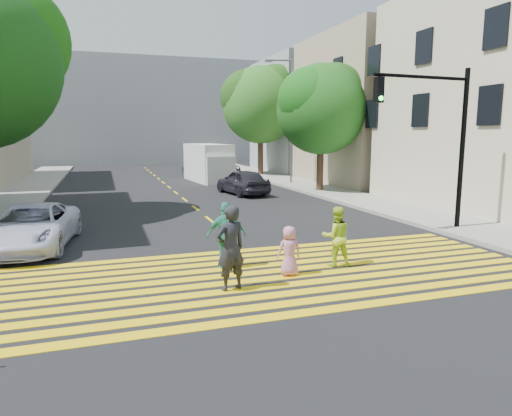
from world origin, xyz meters
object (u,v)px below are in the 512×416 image
white_sedan (32,227)px  dark_car_near (242,182)px  pedestrian_child (289,251)px  dark_car_parked (223,167)px  white_van (209,164)px  tree_right_near (322,105)px  traffic_signal (440,127)px  pedestrian_extra (226,235)px  pedestrian_woman (336,236)px  tree_right_far (262,101)px  pedestrian_man (231,248)px  silver_car (198,168)px

white_sedan → dark_car_near: size_ratio=1.11×
dark_car_near → pedestrian_child: bearing=68.0°
dark_car_parked → white_van: 4.58m
tree_right_near → white_sedan: tree_right_near is taller
pedestrian_child → traffic_signal: (6.73, 2.95, 3.04)m
pedestrian_child → pedestrian_extra: (-1.29, 1.12, 0.25)m
dark_car_parked → traffic_signal: traffic_signal is taller
pedestrian_child → dark_car_parked: 27.09m
pedestrian_woman → pedestrian_extra: (-2.78, 0.72, 0.07)m
dark_car_near → traffic_signal: bearing=96.5°
tree_right_near → pedestrian_child: bearing=-119.0°
pedestrian_extra → pedestrian_child: bearing=149.2°
dark_car_near → traffic_signal: traffic_signal is taller
tree_right_far → white_sedan: bearing=-124.9°
tree_right_near → tree_right_far: bearing=88.7°
pedestrian_man → traffic_signal: size_ratio=0.34×
tree_right_near → silver_car: (-4.73, 13.38, -4.49)m
pedestrian_extra → dark_car_parked: 26.28m
tree_right_near → white_van: (-4.90, 8.13, -3.83)m
pedestrian_woman → white_van: white_van is taller
white_sedan → white_van: (9.44, 17.59, 0.62)m
pedestrian_woman → white_van: size_ratio=0.27×
dark_car_near → silver_car: (-0.05, 12.87, -0.11)m
tree_right_far → pedestrian_child: (-8.24, -25.88, -5.47)m
pedestrian_extra → traffic_signal: size_ratio=0.31×
tree_right_far → silver_car: (-4.99, 1.92, -5.47)m
pedestrian_man → white_sedan: size_ratio=0.40×
tree_right_far → silver_car: tree_right_far is taller
dark_car_parked → white_van: white_van is taller
pedestrian_woman → white_sedan: (-7.85, 4.56, -0.13)m
silver_car → pedestrian_child: bearing=74.5°
pedestrian_woman → white_sedan: 9.08m
pedestrian_extra → silver_car: size_ratio=0.40×
dark_car_parked → traffic_signal: size_ratio=0.77×
pedestrian_child → dark_car_near: (3.30, 14.93, 0.11)m
tree_right_near → traffic_signal: tree_right_near is taller
tree_right_near → traffic_signal: bearing=-96.3°
tree_right_near → pedestrian_child: (-7.98, -14.42, -4.50)m
pedestrian_man → dark_car_parked: bearing=-120.0°
dark_car_parked → white_van: (-2.07, -4.05, 0.57)m
tree_right_near → white_sedan: bearing=-146.6°
pedestrian_woman → pedestrian_child: (-1.49, -0.40, -0.17)m
pedestrian_extra → silver_car: bearing=-89.5°
tree_right_far → pedestrian_child: bearing=-107.7°
tree_right_near → silver_car: size_ratio=1.76×
pedestrian_child → white_sedan: bearing=-37.4°
pedestrian_man → pedestrian_child: bearing=-177.1°
dark_car_near → traffic_signal: size_ratio=0.76×
pedestrian_woman → pedestrian_child: size_ratio=1.28×
silver_car → dark_car_near: bearing=81.4°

